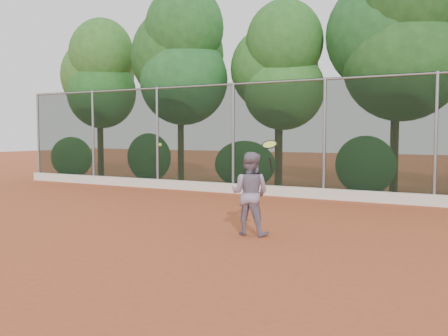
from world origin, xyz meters
The scene contains 7 objects.
ground centered at (0.00, 0.00, 0.00)m, with size 80.00×80.00×0.00m, color #A74A27.
concrete_curb centered at (0.00, 6.82, 0.15)m, with size 24.00×0.20×0.30m, color white.
tennis_player centered at (0.44, 1.21, 0.77)m, with size 0.75×0.59×1.55m, color gray.
chainlink_fence centered at (0.00, 7.00, 1.86)m, with size 24.09×0.09×3.50m.
foliage_backdrop centered at (-0.55, 8.98, 4.40)m, with size 23.70×3.63×7.55m.
tennis_racket centered at (0.84, 1.18, 1.65)m, with size 0.31×0.29×0.56m.
tennis_ball_in_flight centered at (-1.69, 1.31, 1.66)m, with size 0.07×0.07×0.07m.
Camera 1 is at (4.50, -7.08, 1.90)m, focal length 40.00 mm.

